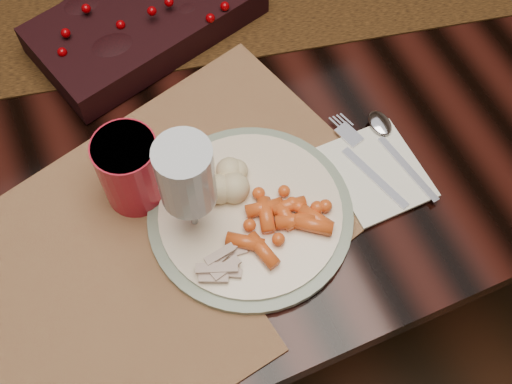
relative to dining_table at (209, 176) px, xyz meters
name	(u,v)px	position (x,y,z in m)	size (l,w,h in m)	color
floor	(218,249)	(0.00, 0.00, -0.38)	(5.00, 5.00, 0.00)	black
dining_table	(209,176)	(0.00, 0.00, 0.00)	(1.80, 1.00, 0.75)	black
centerpiece	(146,16)	(-0.05, 0.07, 0.41)	(0.34, 0.17, 0.07)	black
placemat_main	(185,210)	(-0.10, -0.25, 0.38)	(0.47, 0.35, 0.00)	brown
placemat_second	(41,335)	(-0.32, -0.33, 0.38)	(0.48, 0.35, 0.00)	#996650
dinner_plate	(250,214)	(-0.03, -0.29, 0.39)	(0.27, 0.27, 0.01)	#F8E4C1
baby_carrots	(282,226)	(0.00, -0.33, 0.40)	(0.12, 0.10, 0.02)	#DF541C
mashed_potatoes	(231,180)	(-0.04, -0.25, 0.41)	(0.07, 0.06, 0.04)	tan
turkey_shreds	(222,264)	(-0.09, -0.35, 0.40)	(0.07, 0.06, 0.02)	#AB9B91
napkin	(377,172)	(0.16, -0.30, 0.38)	(0.12, 0.14, 0.00)	white
fork	(368,166)	(0.15, -0.29, 0.39)	(0.02, 0.15, 0.00)	silver
spoon	(399,154)	(0.19, -0.29, 0.39)	(0.03, 0.15, 0.00)	silver
red_cup	(131,170)	(-0.15, -0.20, 0.44)	(0.08, 0.08, 0.11)	#B0162A
wine_glass	(189,194)	(-0.10, -0.28, 0.47)	(0.07, 0.07, 0.19)	silver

